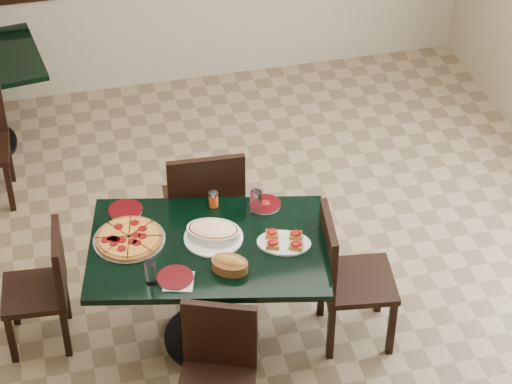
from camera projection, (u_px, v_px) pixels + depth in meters
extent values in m
plane|color=#846C4C|center=(243.00, 305.00, 6.28)|extent=(5.50, 5.50, 0.00)
cube|color=black|center=(208.00, 248.00, 5.61)|extent=(1.49, 1.12, 0.04)
cylinder|color=black|center=(210.00, 296.00, 5.84)|extent=(0.11, 0.11, 0.71)
cylinder|color=black|center=(212.00, 336.00, 6.05)|extent=(0.57, 0.57, 0.03)
cube|color=black|center=(203.00, 206.00, 6.30)|extent=(0.49, 0.49, 0.04)
cube|color=black|center=(207.00, 193.00, 5.97)|extent=(0.47, 0.06, 0.50)
cube|color=black|center=(230.00, 213.00, 6.64)|extent=(0.04, 0.04, 0.46)
cube|color=black|center=(241.00, 252.00, 6.33)|extent=(0.04, 0.04, 0.46)
cube|color=black|center=(169.00, 220.00, 6.58)|extent=(0.04, 0.04, 0.46)
cube|color=black|center=(177.00, 260.00, 6.27)|extent=(0.04, 0.04, 0.46)
cube|color=black|center=(220.00, 334.00, 5.20)|extent=(0.38, 0.18, 0.43)
cube|color=black|center=(358.00, 281.00, 5.83)|extent=(0.47, 0.47, 0.04)
cube|color=black|center=(328.00, 252.00, 5.66)|extent=(0.10, 0.42, 0.45)
cube|color=black|center=(391.00, 328.00, 5.84)|extent=(0.05, 0.05, 0.41)
cube|color=black|center=(331.00, 333.00, 5.81)|extent=(0.05, 0.05, 0.41)
cube|color=black|center=(379.00, 286.00, 6.12)|extent=(0.05, 0.05, 0.41)
cube|color=black|center=(321.00, 290.00, 6.09)|extent=(0.05, 0.05, 0.41)
cube|color=black|center=(35.00, 293.00, 5.82)|extent=(0.40, 0.40, 0.04)
cube|color=black|center=(59.00, 262.00, 5.70)|extent=(0.07, 0.38, 0.40)
cube|color=black|center=(13.00, 302.00, 6.05)|extent=(0.04, 0.04, 0.36)
cube|color=black|center=(66.00, 296.00, 6.08)|extent=(0.04, 0.04, 0.36)
cube|color=black|center=(11.00, 339.00, 5.80)|extent=(0.04, 0.04, 0.36)
cube|color=black|center=(66.00, 333.00, 5.84)|extent=(0.04, 0.04, 0.36)
cube|color=black|center=(10.00, 188.00, 6.91)|extent=(0.04, 0.04, 0.39)
cube|color=black|center=(9.00, 159.00, 7.17)|extent=(0.04, 0.04, 0.39)
cylinder|color=silver|center=(129.00, 240.00, 5.62)|extent=(0.41, 0.41, 0.01)
cylinder|color=#8F591F|center=(129.00, 238.00, 5.61)|extent=(0.38, 0.38, 0.02)
cylinder|color=#BE7C28|center=(129.00, 237.00, 5.60)|extent=(0.34, 0.34, 0.01)
cylinder|color=silver|center=(214.00, 238.00, 5.63)|extent=(0.34, 0.34, 0.01)
ellipsoid|color=beige|center=(213.00, 229.00, 5.59)|extent=(0.32, 0.26, 0.04)
ellipsoid|color=#A86E2E|center=(230.00, 262.00, 5.40)|extent=(0.19, 0.16, 0.07)
cylinder|color=silver|center=(175.00, 278.00, 5.37)|extent=(0.20, 0.20, 0.01)
cylinder|color=#3C0407|center=(175.00, 277.00, 5.37)|extent=(0.20, 0.20, 0.00)
cylinder|color=silver|center=(265.00, 205.00, 5.87)|extent=(0.18, 0.18, 0.01)
cylinder|color=#3C0407|center=(265.00, 204.00, 5.86)|extent=(0.18, 0.18, 0.00)
ellipsoid|color=#A4080F|center=(265.00, 203.00, 5.86)|extent=(0.06, 0.06, 0.03)
cylinder|color=silver|center=(125.00, 210.00, 5.83)|extent=(0.20, 0.20, 0.01)
cylinder|color=#3C0407|center=(125.00, 209.00, 5.82)|extent=(0.20, 0.20, 0.00)
cube|color=silver|center=(179.00, 281.00, 5.36)|extent=(0.20, 0.20, 0.00)
cube|color=silver|center=(182.00, 280.00, 5.36)|extent=(0.05, 0.15, 0.00)
cylinder|color=silver|center=(256.00, 202.00, 5.78)|extent=(0.07, 0.07, 0.15)
cylinder|color=silver|center=(150.00, 273.00, 5.31)|extent=(0.06, 0.06, 0.14)
cylinder|color=#AD4212|center=(213.00, 200.00, 5.84)|extent=(0.05, 0.05, 0.09)
cylinder|color=silver|center=(213.00, 194.00, 5.81)|extent=(0.06, 0.06, 0.01)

